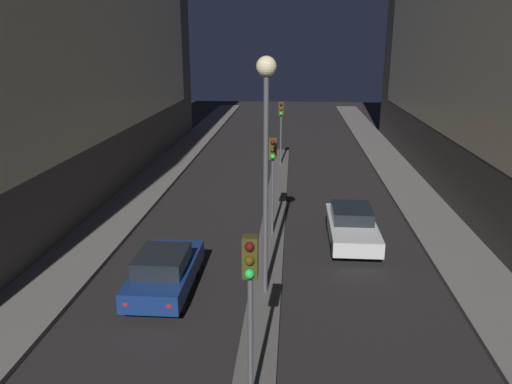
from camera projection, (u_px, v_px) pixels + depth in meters
building_left at (45, 8)px, 24.91m from camera, size 6.01×41.51×19.41m
median_strip at (274, 222)px, 23.20m from camera, size 1.06×31.84×0.14m
traffic_light_near at (250, 286)px, 10.36m from camera, size 0.32×0.42×4.20m
traffic_light_mid at (273, 164)px, 20.66m from camera, size 0.32×0.42×4.20m
traffic_light_far at (281, 119)px, 32.81m from camera, size 0.32×0.42×4.20m
street_lamp at (266, 124)px, 15.00m from camera, size 0.60×0.60×7.58m
car_left_lane at (165, 271)px, 16.64m from camera, size 1.85×4.39×1.53m
car_right_lane at (352, 225)px, 20.86m from camera, size 1.91×4.79×1.43m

